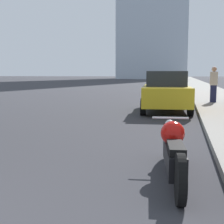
{
  "coord_description": "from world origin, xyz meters",
  "views": [
    {
      "loc": [
        3.16,
        -1.21,
        1.55
      ],
      "look_at": [
        1.6,
        5.7,
        0.68
      ],
      "focal_mm": 50.0,
      "sensor_mm": 36.0,
      "label": 1
    }
  ],
  "objects_px": {
    "motorcycle": "(174,151)",
    "parked_car_white": "(173,83)",
    "parked_car_yellow": "(166,91)",
    "pedestrian": "(214,84)"
  },
  "relations": [
    {
      "from": "parked_car_white",
      "to": "motorcycle",
      "type": "bearing_deg",
      "value": -91.08
    },
    {
      "from": "motorcycle",
      "to": "parked_car_yellow",
      "type": "xyz_separation_m",
      "value": [
        -0.56,
        8.33,
        0.43
      ]
    },
    {
      "from": "parked_car_white",
      "to": "pedestrian",
      "type": "bearing_deg",
      "value": -78.45
    },
    {
      "from": "motorcycle",
      "to": "parked_car_white",
      "type": "bearing_deg",
      "value": 85.45
    },
    {
      "from": "pedestrian",
      "to": "parked_car_white",
      "type": "bearing_deg",
      "value": 104.31
    },
    {
      "from": "parked_car_yellow",
      "to": "parked_car_white",
      "type": "distance_m",
      "value": 11.79
    },
    {
      "from": "parked_car_yellow",
      "to": "parked_car_white",
      "type": "height_order",
      "value": "parked_car_white"
    },
    {
      "from": "motorcycle",
      "to": "pedestrian",
      "type": "height_order",
      "value": "pedestrian"
    },
    {
      "from": "parked_car_yellow",
      "to": "pedestrian",
      "type": "relative_size",
      "value": 2.49
    },
    {
      "from": "pedestrian",
      "to": "motorcycle",
      "type": "bearing_deg",
      "value": -97.92
    }
  ]
}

